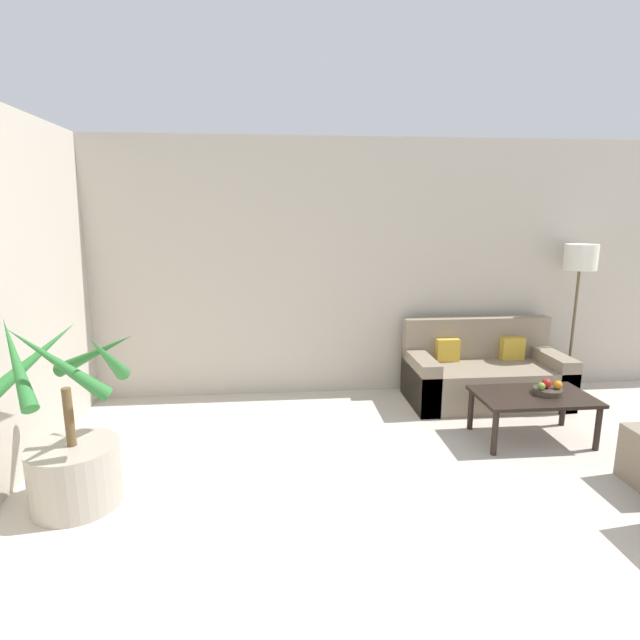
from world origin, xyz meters
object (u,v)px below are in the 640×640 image
at_px(floor_lamp, 580,266).
at_px(fruit_bowl, 548,391).
at_px(sofa_loveseat, 484,375).
at_px(orange_fruit, 558,385).
at_px(potted_palm, 73,453).
at_px(coffee_table, 533,400).
at_px(apple_green, 541,386).
at_px(apple_red, 547,383).

height_order(floor_lamp, fruit_bowl, floor_lamp).
relative_size(sofa_loveseat, floor_lamp, 0.98).
xyz_separation_m(fruit_bowl, orange_fruit, (0.08, -0.01, 0.06)).
bearing_deg(floor_lamp, potted_palm, -158.96).
height_order(potted_palm, orange_fruit, potted_palm).
bearing_deg(coffee_table, apple_green, -17.35).
distance_m(floor_lamp, orange_fruit, 1.64).
relative_size(coffee_table, orange_fruit, 13.53).
xyz_separation_m(floor_lamp, apple_green, (-0.96, -1.12, -0.90)).
bearing_deg(orange_fruit, apple_green, -176.09).
xyz_separation_m(potted_palm, orange_fruit, (3.77, 0.65, 0.12)).
relative_size(apple_red, apple_green, 1.26).
distance_m(fruit_bowl, apple_red, 0.07).
distance_m(potted_palm, orange_fruit, 3.83).
bearing_deg(apple_red, potted_palm, -169.51).
bearing_deg(apple_green, orange_fruit, 3.91).
distance_m(floor_lamp, coffee_table, 1.82).
distance_m(potted_palm, apple_red, 3.75).
height_order(coffee_table, apple_red, apple_red).
relative_size(potted_palm, fruit_bowl, 5.53).
distance_m(floor_lamp, apple_green, 1.73).
distance_m(sofa_loveseat, orange_fruit, 0.99).
xyz_separation_m(floor_lamp, orange_fruit, (-0.80, -1.11, -0.90)).
relative_size(floor_lamp, apple_green, 25.17).
distance_m(sofa_loveseat, fruit_bowl, 0.95).
distance_m(apple_green, orange_fruit, 0.16).
bearing_deg(apple_green, sofa_loveseat, 95.43).
xyz_separation_m(sofa_loveseat, coffee_table, (0.04, -0.93, 0.08)).
bearing_deg(orange_fruit, potted_palm, -170.21).
bearing_deg(apple_red, floor_lamp, 50.57).
xyz_separation_m(fruit_bowl, apple_green, (-0.08, -0.03, 0.06)).
height_order(apple_green, orange_fruit, orange_fruit).
distance_m(sofa_loveseat, apple_green, 0.97).
relative_size(floor_lamp, apple_red, 19.98).
bearing_deg(sofa_loveseat, apple_green, -84.57).
bearing_deg(apple_red, fruit_bowl, -65.73).
height_order(sofa_loveseat, coffee_table, sofa_loveseat).
xyz_separation_m(floor_lamp, apple_red, (-0.89, -1.08, -0.89)).
distance_m(coffee_table, fruit_bowl, 0.15).
height_order(coffee_table, orange_fruit, orange_fruit).
relative_size(apple_green, orange_fruit, 0.89).
distance_m(apple_red, orange_fruit, 0.09).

